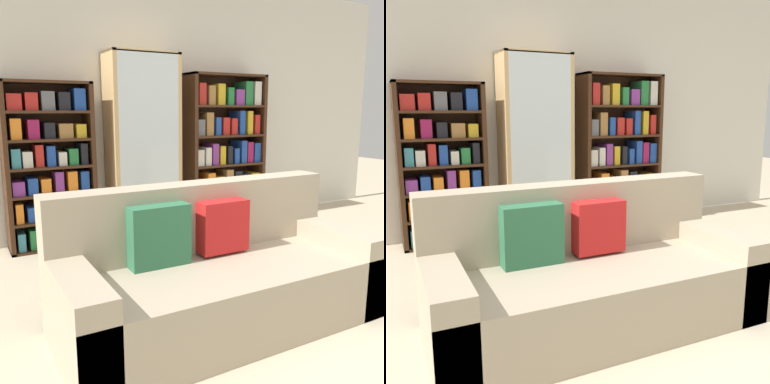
% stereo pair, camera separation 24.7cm
% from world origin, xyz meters
% --- Properties ---
extents(ground_plane, '(16.00, 16.00, 0.00)m').
position_xyz_m(ground_plane, '(0.00, 0.00, 0.00)').
color(ground_plane, beige).
extents(wall_back, '(6.71, 0.06, 2.70)m').
position_xyz_m(wall_back, '(0.00, 2.72, 1.35)').
color(wall_back, silver).
rests_on(wall_back, ground).
extents(couch, '(1.94, 0.83, 0.83)m').
position_xyz_m(couch, '(-0.48, 0.50, 0.29)').
color(couch, tan).
rests_on(couch, ground).
extents(bookshelf_left, '(0.80, 0.32, 1.54)m').
position_xyz_m(bookshelf_left, '(-1.04, 2.52, 0.75)').
color(bookshelf_left, '#3D2314').
rests_on(bookshelf_left, ground).
extents(display_cabinet, '(0.71, 0.36, 1.84)m').
position_xyz_m(display_cabinet, '(-0.11, 2.50, 0.92)').
color(display_cabinet, tan).
rests_on(display_cabinet, ground).
extents(bookshelf_right, '(0.95, 0.32, 1.67)m').
position_xyz_m(bookshelf_right, '(0.90, 2.52, 0.81)').
color(bookshelf_right, '#3D2314').
rests_on(bookshelf_right, ground).
extents(wine_bottle, '(0.09, 0.09, 0.40)m').
position_xyz_m(wine_bottle, '(0.33, 1.60, 0.17)').
color(wine_bottle, black).
rests_on(wine_bottle, ground).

